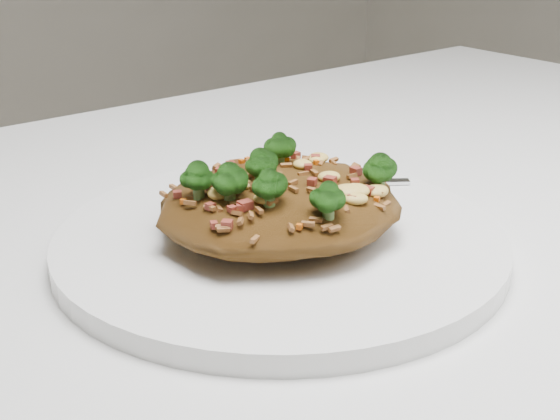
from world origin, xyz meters
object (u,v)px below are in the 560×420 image
object	(u,v)px
plate	(280,241)
fried_rice	(280,194)
dining_table	(357,332)
fork	(313,184)

from	to	relation	value
plate	fried_rice	bearing A→B (deg)	-132.59
dining_table	fork	xyz separation A→B (m)	(-0.00, 0.05, 0.11)
dining_table	fried_rice	bearing A→B (deg)	-178.71
fried_rice	fork	xyz separation A→B (m)	(0.07, 0.05, -0.02)
dining_table	fried_rice	world-z (taller)	fried_rice
plate	fork	xyz separation A→B (m)	(0.07, 0.05, 0.01)
dining_table	fork	bearing A→B (deg)	94.49
plate	fork	world-z (taller)	fork
fried_rice	fork	distance (m)	0.09
fried_rice	fork	world-z (taller)	fried_rice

